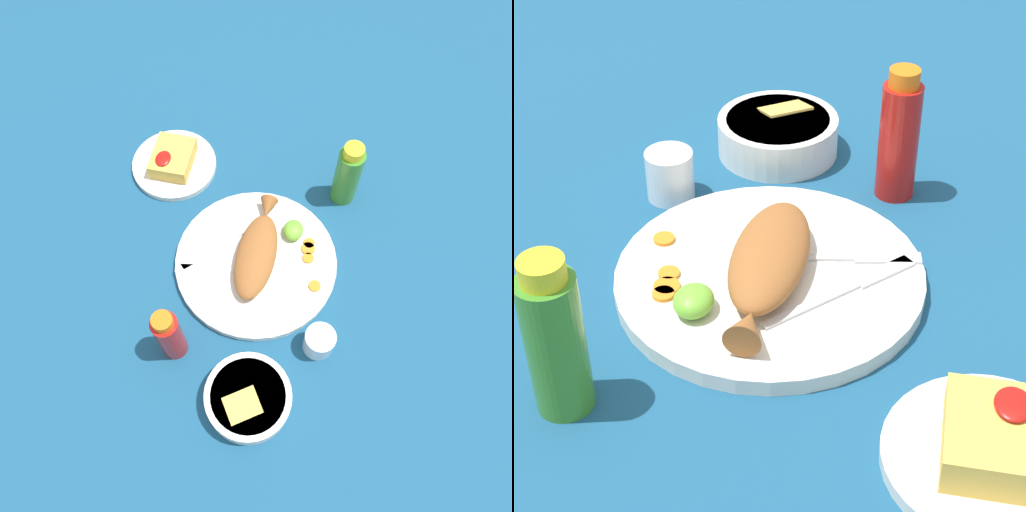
% 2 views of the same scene
% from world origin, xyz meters
% --- Properties ---
extents(ground_plane, '(4.00, 4.00, 0.00)m').
position_xyz_m(ground_plane, '(0.00, 0.00, 0.00)').
color(ground_plane, navy).
extents(main_plate, '(0.32, 0.32, 0.02)m').
position_xyz_m(main_plate, '(0.00, 0.00, 0.01)').
color(main_plate, silver).
rests_on(main_plate, ground_plane).
extents(fried_fish, '(0.23, 0.08, 0.04)m').
position_xyz_m(fried_fish, '(-0.01, 0.00, 0.04)').
color(fried_fish, '#935628').
rests_on(fried_fish, main_plate).
extents(fork_near, '(0.05, 0.18, 0.00)m').
position_xyz_m(fork_near, '(0.04, -0.07, 0.02)').
color(fork_near, silver).
rests_on(fork_near, main_plate).
extents(fork_far, '(0.14, 0.14, 0.00)m').
position_xyz_m(fork_far, '(-0.01, -0.08, 0.02)').
color(fork_far, silver).
rests_on(fork_far, main_plate).
extents(carrot_slice_near, '(0.02, 0.02, 0.00)m').
position_xyz_m(carrot_slice_near, '(0.03, 0.12, 0.02)').
color(carrot_slice_near, orange).
rests_on(carrot_slice_near, main_plate).
extents(carrot_slice_mid, '(0.02, 0.02, 0.00)m').
position_xyz_m(carrot_slice_mid, '(-0.03, 0.10, 0.02)').
color(carrot_slice_mid, orange).
rests_on(carrot_slice_mid, main_plate).
extents(carrot_slice_far, '(0.02, 0.02, 0.00)m').
position_xyz_m(carrot_slice_far, '(-0.06, 0.10, 0.02)').
color(carrot_slice_far, orange).
rests_on(carrot_slice_far, main_plate).
extents(carrot_slice_extra, '(0.03, 0.03, 0.00)m').
position_xyz_m(carrot_slice_extra, '(-0.05, 0.10, 0.02)').
color(carrot_slice_extra, orange).
rests_on(carrot_slice_extra, main_plate).
extents(lime_wedge_main, '(0.05, 0.04, 0.03)m').
position_xyz_m(lime_wedge_main, '(-0.08, 0.06, 0.03)').
color(lime_wedge_main, '#6BB233').
rests_on(lime_wedge_main, main_plate).
extents(hot_sauce_bottle_red, '(0.05, 0.05, 0.16)m').
position_xyz_m(hot_sauce_bottle_red, '(0.20, -0.11, 0.08)').
color(hot_sauce_bottle_red, '#B21914').
rests_on(hot_sauce_bottle_red, ground_plane).
extents(hot_sauce_bottle_green, '(0.05, 0.05, 0.16)m').
position_xyz_m(hot_sauce_bottle_green, '(-0.20, 0.15, 0.08)').
color(hot_sauce_bottle_green, '#3D8428').
rests_on(hot_sauce_bottle_green, ground_plane).
extents(salt_cup, '(0.06, 0.06, 0.06)m').
position_xyz_m(salt_cup, '(0.14, 0.15, 0.03)').
color(salt_cup, silver).
rests_on(salt_cup, ground_plane).
extents(side_plate_fries, '(0.18, 0.18, 0.01)m').
position_xyz_m(side_plate_fries, '(-0.20, -0.23, 0.01)').
color(side_plate_fries, silver).
rests_on(side_plate_fries, ground_plane).
extents(fries_pile, '(0.10, 0.08, 0.04)m').
position_xyz_m(fries_pile, '(-0.20, -0.23, 0.03)').
color(fries_pile, gold).
rests_on(fries_pile, side_plate_fries).
extents(guacamole_bowl, '(0.15, 0.15, 0.06)m').
position_xyz_m(guacamole_bowl, '(0.27, 0.04, 0.03)').
color(guacamole_bowl, white).
rests_on(guacamole_bowl, ground_plane).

